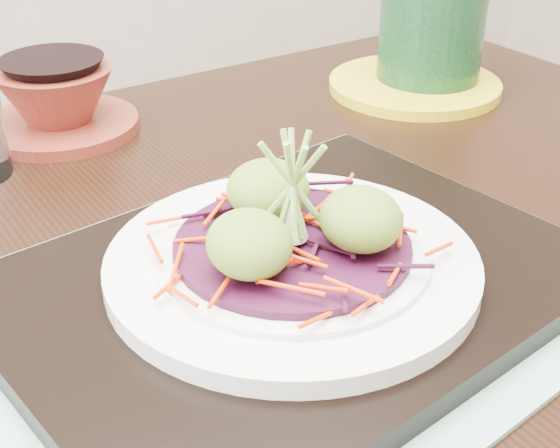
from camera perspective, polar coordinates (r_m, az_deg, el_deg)
name	(u,v)px	position (r m, az deg, el deg)	size (l,w,h in m)	color
dining_table	(233,349)	(0.64, -3.43, -9.13)	(1.23, 0.93, 0.70)	black
placemat	(292,296)	(0.53, 0.87, -5.27)	(0.44, 0.34, 0.00)	gray
serving_tray	(292,283)	(0.52, 0.88, -4.33)	(0.38, 0.29, 0.02)	black
white_plate	(292,262)	(0.52, 0.89, -2.79)	(0.25, 0.25, 0.02)	silver
cabbage_bed	(292,246)	(0.51, 0.90, -1.60)	(0.16, 0.16, 0.01)	#360A21
carrot_julienne	(292,236)	(0.50, 0.91, -0.87)	(0.19, 0.19, 0.01)	red
guacamole_scoops	(293,217)	(0.50, 0.95, 0.52)	(0.14, 0.12, 0.04)	olive
scallion_garnish	(293,190)	(0.49, 0.94, 2.49)	(0.06, 0.06, 0.09)	#7BAE45
terracotta_bowl_set	(58,103)	(0.80, -15.95, 8.49)	(0.16, 0.16, 0.06)	maroon
yellow_plate	(414,85)	(0.90, 9.80, 9.98)	(0.19, 0.19, 0.01)	gold
green_jar	(432,29)	(0.90, 11.03, 13.86)	(0.11, 0.11, 0.13)	#17421C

